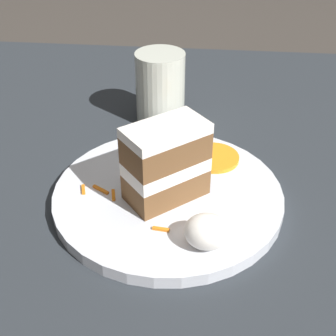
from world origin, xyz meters
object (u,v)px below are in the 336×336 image
plate (168,195)px  cake_slice (166,162)px  orange_garnish (214,158)px  cream_dollop (207,231)px  drinking_glass (160,92)px

plate → cake_slice: size_ratio=2.67×
cake_slice → orange_garnish: bearing=106.2°
cream_dollop → orange_garnish: cream_dollop is taller
orange_garnish → drinking_glass: drinking_glass is taller
cream_dollop → drinking_glass: 0.31m
cream_dollop → orange_garnish: (-0.00, -0.16, -0.02)m
plate → cream_dollop: bearing=119.6°
drinking_glass → orange_garnish: bearing=123.8°
cream_dollop → orange_garnish: 0.16m
plate → drinking_glass: drinking_glass is taller
cake_slice → orange_garnish: cake_slice is taller
cream_dollop → cake_slice: bearing=-56.8°
orange_garnish → drinking_glass: bearing=-56.2°
cream_dollop → drinking_glass: bearing=-74.2°
orange_garnish → drinking_glass: (0.09, -0.13, 0.03)m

